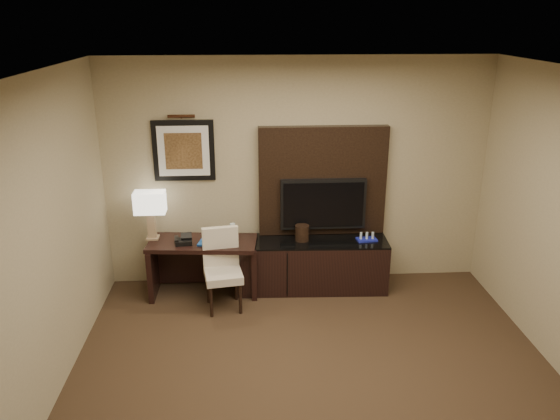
{
  "coord_description": "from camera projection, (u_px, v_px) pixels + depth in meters",
  "views": [
    {
      "loc": [
        -0.56,
        -3.66,
        3.12
      ],
      "look_at": [
        -0.24,
        1.8,
        1.15
      ],
      "focal_mm": 35.0,
      "sensor_mm": 36.0,
      "label": 1
    }
  ],
  "objects": [
    {
      "name": "credenza",
      "position": [
        311.0,
        264.0,
        6.5
      ],
      "size": [
        1.8,
        0.56,
        0.62
      ],
      "primitive_type": "cube",
      "rotation": [
        0.0,
        0.0,
        -0.03
      ],
      "color": "black",
      "rests_on": "floor"
    },
    {
      "name": "desk_phone",
      "position": [
        184.0,
        240.0,
        6.18
      ],
      "size": [
        0.2,
        0.19,
        0.09
      ],
      "primitive_type": null,
      "rotation": [
        0.0,
        0.0,
        0.13
      ],
      "color": "black",
      "rests_on": "desk"
    },
    {
      "name": "wall_left",
      "position": [
        18.0,
        274.0,
        3.94
      ],
      "size": [
        0.01,
        5.0,
        2.7
      ],
      "primitive_type": "cube",
      "color": "tan",
      "rests_on": "floor"
    },
    {
      "name": "desk",
      "position": [
        204.0,
        267.0,
        6.37
      ],
      "size": [
        1.27,
        0.63,
        0.66
      ],
      "primitive_type": "cube",
      "rotation": [
        0.0,
        0.0,
        -0.08
      ],
      "color": "black",
      "rests_on": "floor"
    },
    {
      "name": "ceiling",
      "position": [
        332.0,
        81.0,
        3.61
      ],
      "size": [
        4.5,
        5.0,
        0.01
      ],
      "primitive_type": "cube",
      "color": "silver",
      "rests_on": "wall_back"
    },
    {
      "name": "blue_folder",
      "position": [
        210.0,
        241.0,
        6.24
      ],
      "size": [
        0.27,
        0.33,
        0.02
      ],
      "primitive_type": "cube",
      "rotation": [
        0.0,
        0.0,
        -0.2
      ],
      "color": "blue",
      "rests_on": "desk"
    },
    {
      "name": "book",
      "position": [
        213.0,
        234.0,
        6.19
      ],
      "size": [
        0.16,
        0.03,
        0.21
      ],
      "primitive_type": "imported",
      "rotation": [
        0.0,
        0.0,
        0.05
      ],
      "color": "tan",
      "rests_on": "desk"
    },
    {
      "name": "tv",
      "position": [
        323.0,
        204.0,
        6.4
      ],
      "size": [
        1.0,
        0.08,
        0.6
      ],
      "primitive_type": "cube",
      "color": "black",
      "rests_on": "tv_wall_panel"
    },
    {
      "name": "ice_bucket",
      "position": [
        302.0,
        233.0,
        6.37
      ],
      "size": [
        0.21,
        0.21,
        0.18
      ],
      "primitive_type": "cylinder",
      "rotation": [
        0.0,
        0.0,
        -0.33
      ],
      "color": "black",
      "rests_on": "credenza"
    },
    {
      "name": "minibar_tray",
      "position": [
        367.0,
        237.0,
        6.39
      ],
      "size": [
        0.25,
        0.17,
        0.08
      ],
      "primitive_type": null,
      "rotation": [
        0.0,
        0.0,
        0.12
      ],
      "color": "#18209C",
      "rests_on": "credenza"
    },
    {
      "name": "table_lamp",
      "position": [
        151.0,
        215.0,
        6.24
      ],
      "size": [
        0.36,
        0.21,
        0.58
      ],
      "primitive_type": null,
      "rotation": [
        0.0,
        0.0,
        0.02
      ],
      "color": "tan",
      "rests_on": "desk"
    },
    {
      "name": "picture_light",
      "position": [
        181.0,
        116.0,
        6.05
      ],
      "size": [
        0.04,
        0.04,
        0.3
      ],
      "primitive_type": "cylinder",
      "color": "#422415",
      "rests_on": "wall_back"
    },
    {
      "name": "artwork",
      "position": [
        184.0,
        151.0,
        6.22
      ],
      "size": [
        0.7,
        0.04,
        0.7
      ],
      "primitive_type": "cube",
      "color": "black",
      "rests_on": "wall_back"
    },
    {
      "name": "desk_chair",
      "position": [
        223.0,
        274.0,
        6.01
      ],
      "size": [
        0.47,
        0.52,
        0.83
      ],
      "primitive_type": null,
      "rotation": [
        0.0,
        0.0,
        0.16
      ],
      "color": "beige",
      "rests_on": "floor"
    },
    {
      "name": "wall_back",
      "position": [
        297.0,
        174.0,
        6.42
      ],
      "size": [
        4.5,
        0.01,
        2.7
      ],
      "primitive_type": "cube",
      "color": "tan",
      "rests_on": "floor"
    },
    {
      "name": "water_bottle",
      "position": [
        233.0,
        231.0,
        6.3
      ],
      "size": [
        0.07,
        0.07,
        0.19
      ],
      "primitive_type": "cylinder",
      "rotation": [
        0.0,
        0.0,
        -0.19
      ],
      "color": "silver",
      "rests_on": "desk"
    },
    {
      "name": "tv_wall_panel",
      "position": [
        322.0,
        181.0,
        6.4
      ],
      "size": [
        1.5,
        0.12,
        1.3
      ],
      "primitive_type": "cube",
      "color": "black",
      "rests_on": "wall_back"
    },
    {
      "name": "floor",
      "position": [
        322.0,
        413.0,
        4.53
      ],
      "size": [
        4.5,
        5.0,
        0.01
      ],
      "primitive_type": "cube",
      "color": "#342317",
      "rests_on": "ground"
    }
  ]
}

